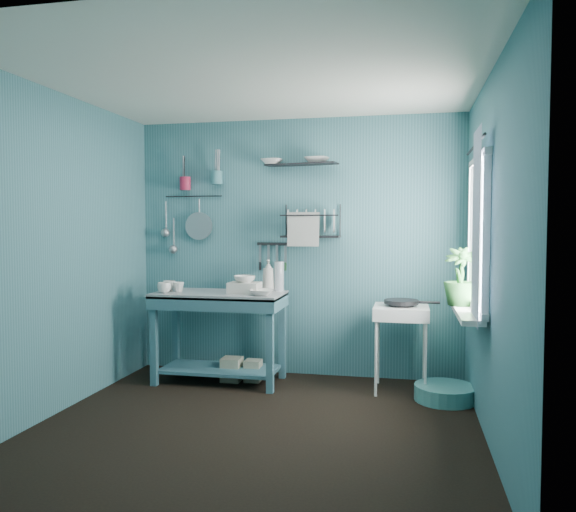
% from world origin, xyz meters
% --- Properties ---
extents(floor, '(3.20, 3.20, 0.00)m').
position_xyz_m(floor, '(0.00, 0.00, 0.00)').
color(floor, black).
rests_on(floor, ground).
extents(ceiling, '(3.20, 3.20, 0.00)m').
position_xyz_m(ceiling, '(0.00, 0.00, 2.50)').
color(ceiling, silver).
rests_on(ceiling, ground).
extents(wall_back, '(3.20, 0.00, 3.20)m').
position_xyz_m(wall_back, '(0.00, 1.50, 1.25)').
color(wall_back, '#3A6D76').
rests_on(wall_back, ground).
extents(wall_front, '(3.20, 0.00, 3.20)m').
position_xyz_m(wall_front, '(0.00, -1.50, 1.25)').
color(wall_front, '#3A6D76').
rests_on(wall_front, ground).
extents(wall_left, '(0.00, 3.00, 3.00)m').
position_xyz_m(wall_left, '(-1.60, 0.00, 1.25)').
color(wall_left, '#3A6D76').
rests_on(wall_left, ground).
extents(wall_right, '(0.00, 3.00, 3.00)m').
position_xyz_m(wall_right, '(1.60, 0.00, 1.25)').
color(wall_right, '#3A6D76').
rests_on(wall_right, ground).
extents(work_counter, '(1.24, 0.71, 0.84)m').
position_xyz_m(work_counter, '(-0.65, 1.06, 0.42)').
color(work_counter, '#366573').
rests_on(work_counter, floor).
extents(mug_left, '(0.12, 0.12, 0.10)m').
position_xyz_m(mug_left, '(-1.13, 0.90, 0.89)').
color(mug_left, silver).
rests_on(mug_left, work_counter).
extents(mug_mid, '(0.14, 0.14, 0.09)m').
position_xyz_m(mug_mid, '(-1.03, 1.00, 0.89)').
color(mug_mid, silver).
rests_on(mug_mid, work_counter).
extents(mug_right, '(0.17, 0.17, 0.10)m').
position_xyz_m(mug_right, '(-1.15, 1.06, 0.89)').
color(mug_right, silver).
rests_on(mug_right, work_counter).
extents(wash_tub, '(0.28, 0.22, 0.10)m').
position_xyz_m(wash_tub, '(-0.40, 1.04, 0.89)').
color(wash_tub, beige).
rests_on(wash_tub, work_counter).
extents(tub_bowl, '(0.20, 0.19, 0.06)m').
position_xyz_m(tub_bowl, '(-0.40, 1.04, 0.97)').
color(tub_bowl, silver).
rests_on(tub_bowl, wash_tub).
extents(soap_bottle, '(0.12, 0.12, 0.30)m').
position_xyz_m(soap_bottle, '(-0.23, 1.26, 0.99)').
color(soap_bottle, beige).
rests_on(soap_bottle, work_counter).
extents(water_bottle, '(0.09, 0.09, 0.28)m').
position_xyz_m(water_bottle, '(-0.13, 1.28, 0.98)').
color(water_bottle, silver).
rests_on(water_bottle, work_counter).
extents(counter_bowl, '(0.22, 0.22, 0.05)m').
position_xyz_m(counter_bowl, '(-0.20, 0.91, 0.87)').
color(counter_bowl, silver).
rests_on(counter_bowl, work_counter).
extents(hotplate_stand, '(0.55, 0.55, 0.76)m').
position_xyz_m(hotplate_stand, '(1.01, 1.11, 0.38)').
color(hotplate_stand, white).
rests_on(hotplate_stand, floor).
extents(frying_pan, '(0.30, 0.30, 0.03)m').
position_xyz_m(frying_pan, '(1.01, 1.11, 0.79)').
color(frying_pan, black).
rests_on(frying_pan, hotplate_stand).
extents(knife_strip, '(0.32, 0.03, 0.03)m').
position_xyz_m(knife_strip, '(-0.23, 1.47, 1.28)').
color(knife_strip, black).
rests_on(knife_strip, wall_back).
extents(dish_rack, '(0.55, 0.24, 0.32)m').
position_xyz_m(dish_rack, '(0.16, 1.37, 1.51)').
color(dish_rack, black).
rests_on(dish_rack, wall_back).
extents(upper_shelf, '(0.72, 0.30, 0.01)m').
position_xyz_m(upper_shelf, '(0.06, 1.40, 2.05)').
color(upper_shelf, black).
rests_on(upper_shelf, wall_back).
extents(shelf_bowl_left, '(0.23, 0.23, 0.05)m').
position_xyz_m(shelf_bowl_left, '(-0.23, 1.40, 2.06)').
color(shelf_bowl_left, silver).
rests_on(shelf_bowl_left, upper_shelf).
extents(shelf_bowl_right, '(0.26, 0.26, 0.06)m').
position_xyz_m(shelf_bowl_right, '(0.21, 1.40, 2.10)').
color(shelf_bowl_right, silver).
rests_on(shelf_bowl_right, upper_shelf).
extents(utensil_cup_magenta, '(0.11, 0.11, 0.13)m').
position_xyz_m(utensil_cup_magenta, '(-1.13, 1.42, 1.89)').
color(utensil_cup_magenta, '#B42143').
rests_on(utensil_cup_magenta, wall_back).
extents(utensil_cup_teal, '(0.11, 0.11, 0.13)m').
position_xyz_m(utensil_cup_teal, '(-0.79, 1.42, 1.94)').
color(utensil_cup_teal, teal).
rests_on(utensil_cup_teal, wall_back).
extents(colander, '(0.28, 0.03, 0.28)m').
position_xyz_m(colander, '(-1.00, 1.45, 1.46)').
color(colander, '#A1A2A8').
rests_on(colander, wall_back).
extents(ladle_outer, '(0.01, 0.01, 0.30)m').
position_xyz_m(ladle_outer, '(-1.35, 1.46, 1.56)').
color(ladle_outer, '#A1A2A8').
rests_on(ladle_outer, wall_back).
extents(ladle_inner, '(0.01, 0.01, 0.30)m').
position_xyz_m(ladle_inner, '(-1.27, 1.46, 1.39)').
color(ladle_inner, '#A1A2A8').
rests_on(ladle_inner, wall_back).
extents(hook_rail, '(0.60, 0.01, 0.01)m').
position_xyz_m(hook_rail, '(-1.06, 1.47, 1.76)').
color(hook_rail, black).
rests_on(hook_rail, wall_back).
extents(window_glass, '(0.00, 1.10, 1.10)m').
position_xyz_m(window_glass, '(1.59, 0.45, 1.40)').
color(window_glass, white).
rests_on(window_glass, wall_right).
extents(windowsill, '(0.16, 0.95, 0.04)m').
position_xyz_m(windowsill, '(1.50, 0.45, 0.81)').
color(windowsill, white).
rests_on(windowsill, wall_right).
extents(curtain, '(0.00, 1.35, 1.35)m').
position_xyz_m(curtain, '(1.52, 0.15, 1.45)').
color(curtain, silver).
rests_on(curtain, wall_right).
extents(curtain_rod, '(0.02, 1.05, 0.02)m').
position_xyz_m(curtain_rod, '(1.54, 0.45, 2.05)').
color(curtain_rod, black).
rests_on(curtain_rod, wall_right).
extents(potted_plant, '(0.27, 0.27, 0.46)m').
position_xyz_m(potted_plant, '(1.47, 0.71, 1.06)').
color(potted_plant, '#266128').
rests_on(potted_plant, windowsill).
extents(storage_tin_large, '(0.18, 0.18, 0.22)m').
position_xyz_m(storage_tin_large, '(-0.55, 1.11, 0.11)').
color(storage_tin_large, gray).
rests_on(storage_tin_large, floor).
extents(storage_tin_small, '(0.15, 0.15, 0.20)m').
position_xyz_m(storage_tin_small, '(-0.35, 1.14, 0.10)').
color(storage_tin_small, gray).
rests_on(storage_tin_small, floor).
extents(floor_basin, '(0.51, 0.51, 0.13)m').
position_xyz_m(floor_basin, '(1.38, 0.90, 0.07)').
color(floor_basin, teal).
rests_on(floor_basin, floor).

